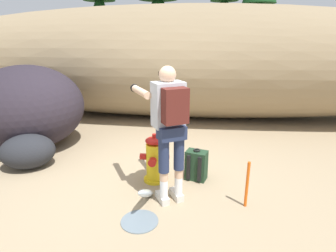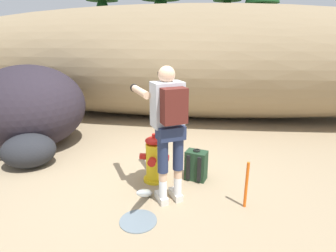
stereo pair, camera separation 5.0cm
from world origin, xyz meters
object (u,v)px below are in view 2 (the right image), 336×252
at_px(survey_stake, 246,185).
at_px(boulder_mid, 29,151).
at_px(spare_backpack, 196,165).
at_px(boulder_large, 30,107).
at_px(fire_hydrant, 154,160).
at_px(utility_worker, 168,118).

bearing_deg(survey_stake, boulder_mid, 168.90).
height_order(spare_backpack, boulder_large, boulder_large).
bearing_deg(fire_hydrant, survey_stake, -21.53).
xyz_separation_m(utility_worker, survey_stake, (0.97, -0.05, -0.79)).
height_order(boulder_large, survey_stake, boulder_large).
distance_m(fire_hydrant, boulder_large, 2.78).
relative_size(boulder_large, boulder_mid, 2.40).
relative_size(utility_worker, boulder_large, 0.85).
bearing_deg(utility_worker, survey_stake, -123.31).
bearing_deg(fire_hydrant, spare_backpack, 13.25).
bearing_deg(spare_backpack, survey_stake, -119.02).
height_order(fire_hydrant, spare_backpack, fire_hydrant).
distance_m(spare_backpack, survey_stake, 0.90).
bearing_deg(fire_hydrant, utility_worker, -59.17).
bearing_deg(fire_hydrant, boulder_large, 158.22).
xyz_separation_m(fire_hydrant, boulder_mid, (-2.08, 0.16, -0.05)).
bearing_deg(spare_backpack, fire_hydrant, 118.89).
distance_m(boulder_large, boulder_mid, 1.09).
bearing_deg(boulder_mid, boulder_large, 118.66).
xyz_separation_m(boulder_mid, survey_stake, (3.32, -0.65, 0.03)).
xyz_separation_m(utility_worker, boulder_large, (-2.81, 1.46, -0.31)).
relative_size(spare_backpack, boulder_mid, 0.57).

